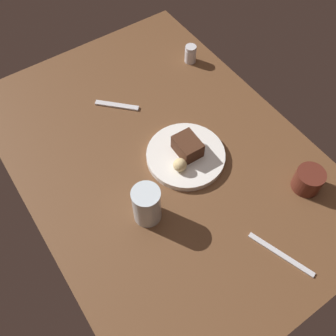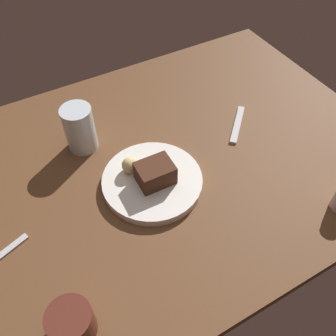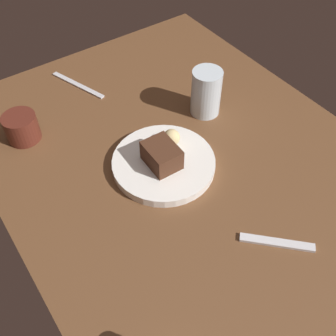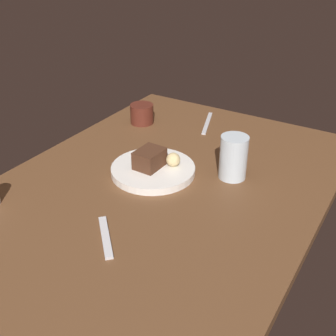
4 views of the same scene
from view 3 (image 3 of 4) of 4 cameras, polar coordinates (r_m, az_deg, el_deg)
The scene contains 8 objects.
dining_table at distance 96.64cm, azimuth 3.75°, elevation -0.85°, with size 120.00×84.00×3.00cm, color brown.
dessert_plate at distance 95.27cm, azimuth -0.61°, elevation 0.67°, with size 24.17×24.17×2.11cm, color white.
chocolate_cake_slice at distance 92.00cm, azimuth -0.90°, elevation 1.81°, with size 8.42×6.57×5.22cm, color #472819.
bread_roll at distance 96.83cm, azimuth 0.50°, elevation 4.31°, with size 4.05×4.05×4.05cm, color #DBC184.
water_glass at distance 106.63cm, azimuth 5.36°, elevation 10.50°, with size 7.78×7.78×12.53cm, color silver.
coffee_cup at distance 106.57cm, azimuth -19.82°, elevation 5.36°, with size 8.26×8.26×6.91cm, color #562319.
dessert_spoon at distance 86.24cm, azimuth 15.02°, elevation -10.05°, with size 15.00×1.80×0.70cm, color silver.
butter_knife at distance 121.35cm, azimuth -12.52°, elevation 11.28°, with size 19.00×1.40×0.50cm, color silver.
Camera 3 is at (-47.46, 41.16, 74.93)cm, focal length 43.52 mm.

